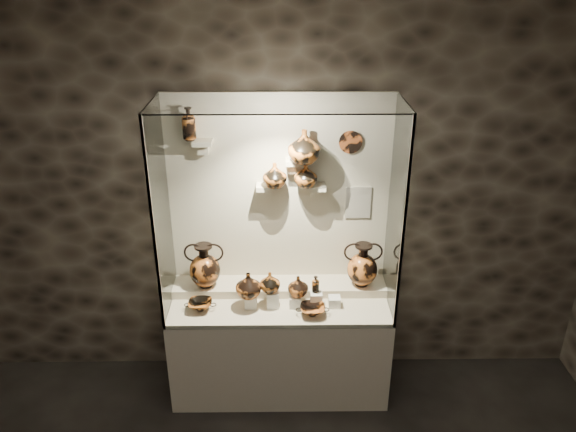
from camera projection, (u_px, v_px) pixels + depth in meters
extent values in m
cube|color=black|center=(279.00, 195.00, 4.32)|extent=(5.00, 0.02, 3.20)
cube|color=beige|center=(280.00, 347.00, 4.54)|extent=(1.70, 0.60, 0.80)
cube|color=beige|center=(280.00, 304.00, 4.36)|extent=(1.68, 0.58, 0.03)
cube|color=beige|center=(280.00, 288.00, 4.50)|extent=(1.70, 0.25, 0.10)
cube|color=beige|center=(279.00, 195.00, 4.31)|extent=(1.70, 0.03, 1.60)
cube|color=white|center=(279.00, 231.00, 3.76)|extent=(1.70, 0.01, 1.60)
cube|color=white|center=(161.00, 213.00, 4.02)|extent=(0.01, 0.60, 1.60)
cube|color=white|center=(396.00, 212.00, 4.03)|extent=(0.01, 0.60, 1.60)
cube|color=white|center=(278.00, 103.00, 3.69)|extent=(1.70, 0.60, 0.01)
cube|color=gray|center=(153.00, 231.00, 3.76)|extent=(0.02, 0.02, 1.60)
cube|color=gray|center=(403.00, 230.00, 3.77)|extent=(0.02, 0.02, 1.60)
cube|color=silver|center=(251.00, 301.00, 4.28)|extent=(0.09, 0.09, 0.10)
cube|color=silver|center=(273.00, 299.00, 4.28)|extent=(0.09, 0.09, 0.13)
cube|color=silver|center=(295.00, 301.00, 4.29)|extent=(0.09, 0.09, 0.09)
cube|color=silver|center=(316.00, 299.00, 4.29)|extent=(0.09, 0.09, 0.12)
cube|color=silver|center=(334.00, 301.00, 4.30)|extent=(0.09, 0.09, 0.08)
cube|color=beige|center=(203.00, 142.00, 4.05)|extent=(0.14, 0.12, 0.04)
cube|color=beige|center=(266.00, 187.00, 4.20)|extent=(0.14, 0.12, 0.04)
cube|color=beige|center=(292.00, 162.00, 4.12)|extent=(0.10, 0.12, 0.04)
cube|color=beige|center=(316.00, 187.00, 4.20)|extent=(0.14, 0.12, 0.04)
imported|color=#CC6827|center=(248.00, 285.00, 4.21)|extent=(0.23, 0.23, 0.20)
imported|color=#AC591E|center=(270.00, 282.00, 4.23)|extent=(0.18, 0.18, 0.16)
imported|color=#CC6827|center=(298.00, 286.00, 4.25)|extent=(0.19, 0.19, 0.16)
imported|color=#AC591E|center=(275.00, 175.00, 4.12)|extent=(0.22, 0.22, 0.19)
imported|color=#AC591E|center=(304.00, 146.00, 4.00)|extent=(0.31, 0.31, 0.24)
imported|color=#AC591E|center=(306.00, 175.00, 4.13)|extent=(0.19, 0.19, 0.18)
cylinder|color=#BB5624|center=(350.00, 142.00, 4.11)|extent=(0.17, 0.02, 0.17)
cube|color=beige|center=(358.00, 202.00, 4.32)|extent=(0.19, 0.01, 0.26)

